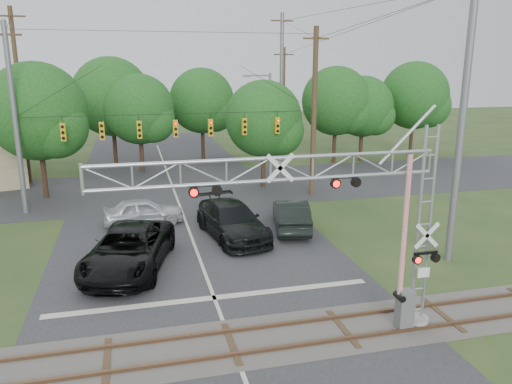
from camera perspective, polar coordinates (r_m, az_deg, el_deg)
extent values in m
plane|color=#27401D|center=(15.77, -1.27, -20.75)|extent=(160.00, 160.00, 0.00)
cube|color=#27272A|center=(24.49, -6.55, -7.39)|extent=(14.00, 90.00, 0.02)
cube|color=#27272A|center=(37.78, -9.43, 0.38)|extent=(90.00, 12.00, 0.02)
cube|color=#4E4A43|center=(17.39, -2.81, -16.99)|extent=(90.00, 3.20, 0.05)
cube|color=brown|center=(16.76, -2.30, -18.04)|extent=(90.00, 0.12, 0.14)
cube|color=brown|center=(17.97, -3.28, -15.63)|extent=(90.00, 0.12, 0.14)
cylinder|color=gray|center=(19.34, 17.77, -13.83)|extent=(0.90, 0.90, 0.30)
cube|color=silver|center=(18.24, 18.61, -8.73)|extent=(0.45, 0.03, 0.35)
cube|color=slate|center=(18.63, 16.63, -12.80)|extent=(0.55, 0.45, 1.49)
cube|color=red|center=(17.35, 16.64, -3.97)|extent=(0.14, 0.09, 4.98)
cylinder|color=slate|center=(33.41, -25.81, 7.31)|extent=(0.32, 0.32, 11.50)
cylinder|color=#422D1E|center=(34.98, 6.64, 8.91)|extent=(0.36, 0.36, 11.50)
cylinder|color=black|center=(32.84, -9.25, 8.80)|extent=(19.00, 0.03, 0.03)
cube|color=gold|center=(33.07, -21.16, 6.40)|extent=(0.30, 0.30, 1.10)
cube|color=gold|center=(32.87, -17.19, 6.69)|extent=(0.30, 0.30, 1.10)
cube|color=gold|center=(32.83, -13.18, 6.94)|extent=(0.30, 0.30, 1.10)
cube|color=gold|center=(32.94, -9.18, 7.16)|extent=(0.30, 0.30, 1.10)
cube|color=gold|center=(33.22, -5.22, 7.34)|extent=(0.30, 0.30, 1.10)
cube|color=gold|center=(33.65, -1.34, 7.49)|extent=(0.30, 0.30, 1.10)
cube|color=gold|center=(34.22, 2.42, 7.60)|extent=(0.30, 0.30, 1.10)
imported|color=black|center=(23.35, -14.34, -6.38)|extent=(4.85, 7.48, 1.91)
imported|color=black|center=(26.79, -2.75, -3.28)|extent=(3.57, 6.70, 1.85)
imported|color=#B7B8BF|center=(29.67, -12.72, -2.17)|extent=(4.68, 2.23, 1.55)
imported|color=black|center=(28.15, 4.03, -2.58)|extent=(2.87, 5.42, 1.70)
cylinder|color=slate|center=(40.22, 1.59, 7.48)|extent=(0.19, 0.19, 8.38)
cylinder|color=slate|center=(39.69, 0.31, 13.18)|extent=(1.86, 0.11, 0.11)
cube|color=slate|center=(39.47, -1.04, 13.11)|extent=(0.56, 0.23, 0.14)
cylinder|color=#422D1E|center=(42.14, -25.35, 9.68)|extent=(0.34, 0.34, 13.12)
cube|color=#422D1E|center=(42.19, -26.24, 17.60)|extent=(2.00, 0.12, 0.12)
cylinder|color=slate|center=(46.01, 2.91, 11.49)|extent=(0.34, 0.34, 13.40)
cube|color=#422D1E|center=(46.08, 3.01, 18.96)|extent=(2.00, 0.12, 0.12)
cylinder|color=slate|center=(24.18, 22.46, 7.20)|extent=(0.34, 0.34, 12.97)
cylinder|color=#422D1E|center=(50.25, 3.13, 10.15)|extent=(0.34, 0.34, 10.62)
cube|color=#422D1E|center=(50.11, 3.21, 15.42)|extent=(2.00, 0.12, 0.12)
cylinder|color=#342117|center=(37.28, -23.13, 2.54)|extent=(0.36, 0.36, 4.25)
sphere|color=#154A17|center=(36.75, -23.73, 8.44)|extent=(6.57, 6.57, 6.57)
cylinder|color=#342117|center=(46.65, -15.86, 5.47)|extent=(0.36, 0.36, 4.45)
sphere|color=#154A17|center=(46.23, -16.21, 10.43)|extent=(6.88, 6.88, 6.88)
cylinder|color=#342117|center=(43.96, -12.96, 4.71)|extent=(0.36, 0.36, 3.81)
sphere|color=#154A17|center=(43.53, -13.22, 9.20)|extent=(5.89, 5.89, 5.89)
cylinder|color=#342117|center=(48.96, -6.10, 6.08)|extent=(0.36, 0.36, 4.00)
sphere|color=#154A17|center=(48.57, -6.22, 10.33)|extent=(6.19, 6.19, 6.19)
cylinder|color=#342117|center=(37.44, 0.84, 3.30)|extent=(0.36, 0.36, 3.66)
sphere|color=#154A17|center=(36.94, 0.86, 8.36)|extent=(5.65, 5.65, 5.65)
cylinder|color=#342117|center=(47.47, 8.95, 5.77)|extent=(0.36, 0.36, 4.08)
sphere|color=#154A17|center=(47.06, 9.13, 10.23)|extent=(6.31, 6.31, 6.31)
cylinder|color=#342117|center=(48.86, 11.91, 5.64)|extent=(0.36, 0.36, 3.68)
sphere|color=#154A17|center=(48.48, 12.12, 9.54)|extent=(5.68, 5.68, 5.68)
cylinder|color=#342117|center=(52.79, 17.34, 6.26)|extent=(0.36, 0.36, 4.28)
sphere|color=#154A17|center=(52.42, 17.66, 10.47)|extent=(6.61, 6.61, 6.61)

